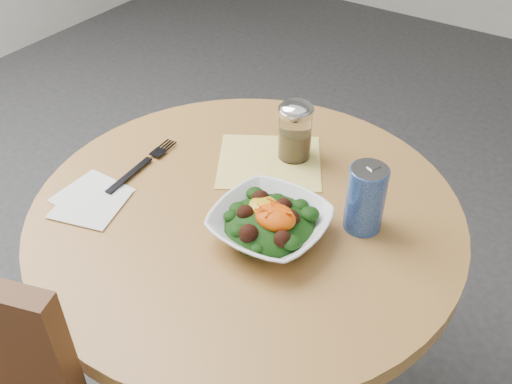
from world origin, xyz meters
The scene contains 7 objects.
table centered at (0.00, 0.00, 0.55)m, with size 0.90×0.90×0.75m.
cloth_napkin centered at (-0.05, 0.16, 0.75)m, with size 0.23×0.21×0.00m, color yellow.
paper_napkins centered at (-0.28, -0.16, 0.75)m, with size 0.17×0.17×0.00m.
salad_bowl centered at (0.09, -0.04, 0.78)m, with size 0.22×0.22×0.08m.
fork centered at (-0.28, -0.01, 0.76)m, with size 0.04×0.23×0.00m.
spice_shaker centered at (-0.01, 0.21, 0.82)m, with size 0.08×0.08×0.14m.
beverage_can centered at (0.22, 0.08, 0.82)m, with size 0.08×0.08×0.15m.
Camera 1 is at (0.52, -0.74, 1.52)m, focal length 40.00 mm.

